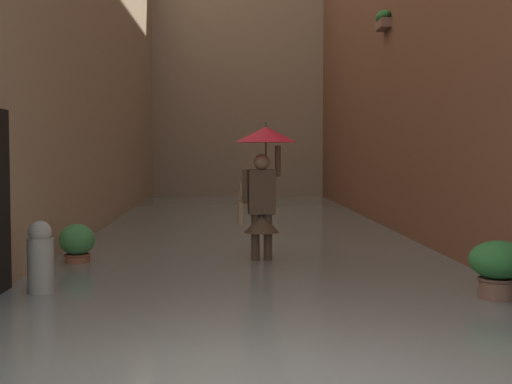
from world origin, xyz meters
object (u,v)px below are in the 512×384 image
Objects in this scene: potted_plant_mid_left at (499,271)px; potted_plant_mid_right at (77,246)px; person_wading at (263,173)px; mooring_bollard at (41,265)px.

potted_plant_mid_right is at bearing -29.04° from potted_plant_mid_left.
person_wading is 2.79m from potted_plant_mid_right.
person_wading reaches higher than potted_plant_mid_left.
mooring_bollard is (4.89, -0.50, 0.01)m from potted_plant_mid_left.
mooring_bollard is at bearing 91.34° from potted_plant_mid_right.
potted_plant_mid_left reaches higher than potted_plant_mid_right.
person_wading is 2.97× the size of potted_plant_mid_right.
potted_plant_mid_left is at bearing 129.23° from person_wading.
potted_plant_mid_right is at bearing -88.66° from mooring_bollard.
potted_plant_mid_left is at bearing 174.12° from mooring_bollard.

